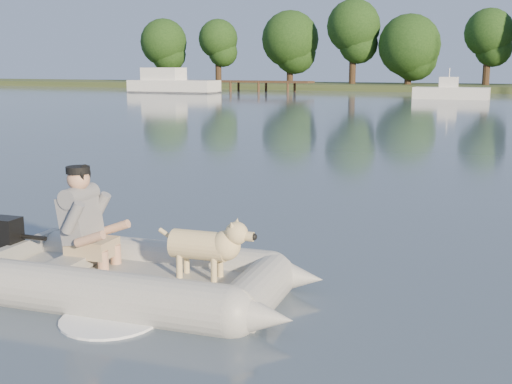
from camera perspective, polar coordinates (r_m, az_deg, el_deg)
The scene contains 9 objects.
water at distance 6.83m, azimuth -6.96°, elevation -9.45°, with size 160.00×160.00×0.00m, color #505E6D.
shore_bank at distance 67.56m, azimuth 21.77°, elevation 8.50°, with size 160.00×12.00×0.70m, color #47512D.
dock at distance 64.54m, azimuth -2.73°, elevation 9.42°, with size 18.00×2.00×1.04m, color #4C331E, non-canonical shape.
dinghy at distance 6.85m, azimuth -10.36°, elevation -4.10°, with size 4.68×3.08×1.42m, color #999995, non-canonical shape.
man at distance 7.22m, azimuth -15.21°, elevation -1.98°, with size 0.75×0.64×1.11m, color slate, non-canonical shape.
dog at distance 6.63m, azimuth -5.04°, elevation -5.17°, with size 0.96×0.34×0.64m, color tan, non-canonical shape.
outboard_motor at distance 7.89m, azimuth -21.27°, elevation -4.87°, with size 0.43×0.30×0.81m, color black, non-canonical shape.
cabin_cruiser at distance 60.58m, azimuth -7.33°, elevation 9.83°, with size 8.74×3.12×2.71m, color white, non-canonical shape.
motorboat at distance 50.48m, azimuth 17.00°, elevation 9.14°, with size 5.64×2.17×2.38m, color white, non-canonical shape.
Camera 1 is at (3.36, -5.44, 2.39)m, focal length 45.00 mm.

